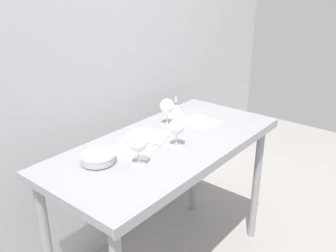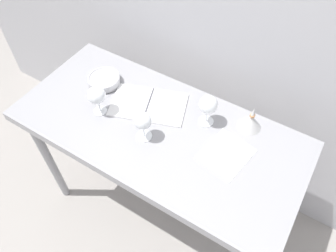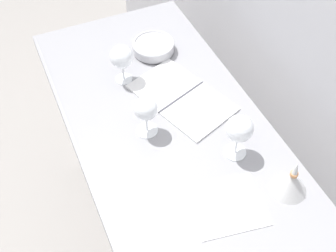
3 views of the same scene
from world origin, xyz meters
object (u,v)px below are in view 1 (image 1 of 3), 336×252
object	(u,v)px
wine_glass_near_center	(177,128)
decanter_funnel	(176,108)
wine_glass_far_right	(167,107)
open_notebook	(140,143)
wine_glass_near_left	(138,144)
tasting_sheet_upper	(199,122)
tasting_bowl	(98,158)

from	to	relation	value
wine_glass_near_center	decanter_funnel	world-z (taller)	wine_glass_near_center
wine_glass_far_right	open_notebook	world-z (taller)	wine_glass_far_right
wine_glass_near_left	tasting_sheet_upper	bearing A→B (deg)	8.33
wine_glass_near_center	open_notebook	size ratio (longest dim) A/B	0.36
wine_glass_near_left	tasting_sheet_upper	world-z (taller)	wine_glass_near_left
open_notebook	tasting_bowl	size ratio (longest dim) A/B	2.51
wine_glass_near_center	decanter_funnel	xyz separation A→B (m)	(0.39, 0.31, -0.07)
tasting_sheet_upper	wine_glass_near_center	bearing A→B (deg)	-153.69
wine_glass_near_center	tasting_sheet_upper	world-z (taller)	wine_glass_near_center
tasting_sheet_upper	wine_glass_near_left	bearing A→B (deg)	-161.84
wine_glass_near_center	decanter_funnel	distance (m)	0.50
wine_glass_near_left	decanter_funnel	bearing A→B (deg)	23.90
decanter_funnel	open_notebook	bearing A→B (deg)	-164.39
wine_glass_near_left	wine_glass_near_center	size ratio (longest dim) A/B	1.02
wine_glass_far_right	decanter_funnel	distance (m)	0.22
tasting_sheet_upper	decanter_funnel	bearing A→B (deg)	92.50
wine_glass_near_left	wine_glass_near_center	world-z (taller)	wine_glass_near_left
tasting_bowl	tasting_sheet_upper	bearing A→B (deg)	-5.64
wine_glass_near_left	open_notebook	bearing A→B (deg)	41.52
wine_glass_far_right	open_notebook	size ratio (longest dim) A/B	0.39
tasting_sheet_upper	tasting_bowl	xyz separation A→B (m)	(-0.74, 0.07, 0.02)
open_notebook	tasting_sheet_upper	bearing A→B (deg)	-27.60
tasting_bowl	wine_glass_near_center	bearing A→B (deg)	-25.70
wine_glass_near_center	tasting_sheet_upper	xyz separation A→B (m)	(0.37, 0.11, -0.11)
wine_glass_far_right	tasting_sheet_upper	world-z (taller)	wine_glass_far_right
open_notebook	wine_glass_near_left	bearing A→B (deg)	-157.98
wine_glass_near_left	open_notebook	size ratio (longest dim) A/B	0.37
decanter_funnel	tasting_bowl	bearing A→B (deg)	-170.61
open_notebook	wine_glass_near_center	bearing A→B (deg)	-81.50
wine_glass_near_center	open_notebook	bearing A→B (deg)	118.00
wine_glass_near_center	tasting_sheet_upper	distance (m)	0.40
wine_glass_far_right	open_notebook	xyz separation A→B (m)	(-0.30, -0.06, -0.11)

